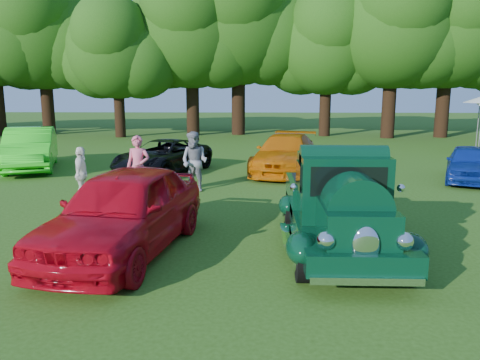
{
  "coord_description": "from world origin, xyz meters",
  "views": [
    {
      "loc": [
        0.1,
        -9.38,
        3.16
      ],
      "look_at": [
        -0.25,
        1.36,
        1.1
      ],
      "focal_mm": 35.0,
      "sensor_mm": 36.0,
      "label": 1
    }
  ],
  "objects_px": {
    "spectator_pink": "(138,167)",
    "back_car_lime": "(30,149)",
    "red_convertible": "(124,211)",
    "spectator_grey": "(195,162)",
    "hero_pickup": "(339,208)",
    "back_car_blue": "(470,163)",
    "back_car_orange": "(286,154)",
    "back_car_black": "(163,157)",
    "spectator_white": "(81,174)"
  },
  "relations": [
    {
      "from": "back_car_blue",
      "to": "spectator_grey",
      "type": "distance_m",
      "value": 9.68
    },
    {
      "from": "spectator_pink",
      "to": "spectator_white",
      "type": "bearing_deg",
      "value": -165.2
    },
    {
      "from": "back_car_lime",
      "to": "spectator_grey",
      "type": "distance_m",
      "value": 8.22
    },
    {
      "from": "back_car_black",
      "to": "spectator_pink",
      "type": "height_order",
      "value": "spectator_pink"
    },
    {
      "from": "back_car_lime",
      "to": "back_car_orange",
      "type": "xyz_separation_m",
      "value": [
        10.31,
        -0.43,
        -0.1
      ]
    },
    {
      "from": "back_car_orange",
      "to": "spectator_pink",
      "type": "height_order",
      "value": "spectator_pink"
    },
    {
      "from": "red_convertible",
      "to": "spectator_grey",
      "type": "height_order",
      "value": "spectator_grey"
    },
    {
      "from": "hero_pickup",
      "to": "red_convertible",
      "type": "distance_m",
      "value": 4.26
    },
    {
      "from": "hero_pickup",
      "to": "spectator_grey",
      "type": "relative_size",
      "value": 2.64
    },
    {
      "from": "back_car_lime",
      "to": "spectator_white",
      "type": "xyz_separation_m",
      "value": [
        4.14,
        -5.49,
        -0.05
      ]
    },
    {
      "from": "spectator_pink",
      "to": "spectator_white",
      "type": "xyz_separation_m",
      "value": [
        -1.56,
        -0.38,
        -0.15
      ]
    },
    {
      "from": "red_convertible",
      "to": "spectator_grey",
      "type": "distance_m",
      "value": 5.81
    },
    {
      "from": "hero_pickup",
      "to": "spectator_pink",
      "type": "relative_size",
      "value": 2.67
    },
    {
      "from": "back_car_blue",
      "to": "spectator_pink",
      "type": "height_order",
      "value": "spectator_pink"
    },
    {
      "from": "spectator_pink",
      "to": "spectator_grey",
      "type": "bearing_deg",
      "value": 38.32
    },
    {
      "from": "back_car_black",
      "to": "spectator_pink",
      "type": "bearing_deg",
      "value": -64.73
    },
    {
      "from": "back_car_black",
      "to": "red_convertible",
      "type": "bearing_deg",
      "value": -60.22
    },
    {
      "from": "spectator_pink",
      "to": "back_car_lime",
      "type": "bearing_deg",
      "value": 139.15
    },
    {
      "from": "hero_pickup",
      "to": "back_car_blue",
      "type": "distance_m",
      "value": 9.45
    },
    {
      "from": "back_car_black",
      "to": "back_car_orange",
      "type": "height_order",
      "value": "back_car_orange"
    },
    {
      "from": "back_car_lime",
      "to": "spectator_pink",
      "type": "xyz_separation_m",
      "value": [
        5.7,
        -5.11,
        0.1
      ]
    },
    {
      "from": "back_car_lime",
      "to": "spectator_pink",
      "type": "bearing_deg",
      "value": -61.99
    },
    {
      "from": "spectator_grey",
      "to": "spectator_white",
      "type": "bearing_deg",
      "value": -129.86
    },
    {
      "from": "red_convertible",
      "to": "back_car_lime",
      "type": "height_order",
      "value": "back_car_lime"
    },
    {
      "from": "red_convertible",
      "to": "back_car_blue",
      "type": "bearing_deg",
      "value": 46.78
    },
    {
      "from": "red_convertible",
      "to": "back_car_blue",
      "type": "relative_size",
      "value": 1.32
    },
    {
      "from": "hero_pickup",
      "to": "back_car_black",
      "type": "bearing_deg",
      "value": 121.05
    },
    {
      "from": "hero_pickup",
      "to": "spectator_pink",
      "type": "distance_m",
      "value": 6.69
    },
    {
      "from": "red_convertible",
      "to": "back_car_black",
      "type": "xyz_separation_m",
      "value": [
        -1.01,
        9.05,
        -0.2
      ]
    },
    {
      "from": "spectator_pink",
      "to": "back_car_black",
      "type": "bearing_deg",
      "value": 92.94
    },
    {
      "from": "hero_pickup",
      "to": "back_car_black",
      "type": "height_order",
      "value": "hero_pickup"
    },
    {
      "from": "back_car_orange",
      "to": "spectator_pink",
      "type": "distance_m",
      "value": 6.58
    },
    {
      "from": "back_car_orange",
      "to": "spectator_pink",
      "type": "xyz_separation_m",
      "value": [
        -4.61,
        -4.68,
        0.2
      ]
    },
    {
      "from": "hero_pickup",
      "to": "back_car_black",
      "type": "distance_m",
      "value": 10.2
    },
    {
      "from": "back_car_lime",
      "to": "spectator_white",
      "type": "height_order",
      "value": "back_car_lime"
    },
    {
      "from": "back_car_orange",
      "to": "spectator_pink",
      "type": "bearing_deg",
      "value": -120.6
    },
    {
      "from": "hero_pickup",
      "to": "spectator_pink",
      "type": "bearing_deg",
      "value": 139.85
    },
    {
      "from": "back_car_black",
      "to": "spectator_grey",
      "type": "relative_size",
      "value": 2.44
    },
    {
      "from": "back_car_lime",
      "to": "back_car_blue",
      "type": "relative_size",
      "value": 1.37
    },
    {
      "from": "red_convertible",
      "to": "back_car_lime",
      "type": "distance_m",
      "value": 11.75
    },
    {
      "from": "hero_pickup",
      "to": "back_car_lime",
      "type": "distance_m",
      "value": 14.34
    },
    {
      "from": "back_car_orange",
      "to": "back_car_blue",
      "type": "relative_size",
      "value": 1.36
    },
    {
      "from": "back_car_orange",
      "to": "spectator_grey",
      "type": "height_order",
      "value": "spectator_grey"
    },
    {
      "from": "red_convertible",
      "to": "back_car_black",
      "type": "bearing_deg",
      "value": 105.88
    },
    {
      "from": "hero_pickup",
      "to": "spectator_grey",
      "type": "xyz_separation_m",
      "value": [
        -3.6,
        5.46,
        0.1
      ]
    },
    {
      "from": "back_car_black",
      "to": "spectator_grey",
      "type": "height_order",
      "value": "spectator_grey"
    },
    {
      "from": "spectator_pink",
      "to": "hero_pickup",
      "type": "bearing_deg",
      "value": -39.1
    },
    {
      "from": "back_car_lime",
      "to": "back_car_orange",
      "type": "distance_m",
      "value": 10.32
    },
    {
      "from": "back_car_black",
      "to": "back_car_blue",
      "type": "xyz_separation_m",
      "value": [
        11.13,
        -1.34,
        -0.0
      ]
    },
    {
      "from": "spectator_grey",
      "to": "spectator_white",
      "type": "distance_m",
      "value": 3.43
    }
  ]
}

